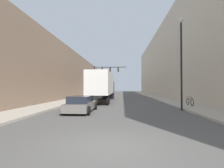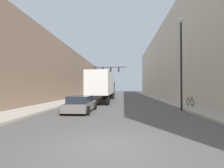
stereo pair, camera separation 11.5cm
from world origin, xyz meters
The scene contains 10 objects.
ground_plane centered at (0.00, 0.00, 0.00)m, with size 200.00×200.00×0.00m, color #565451.
sidewalk_right centered at (7.08, 30.00, 0.07)m, with size 2.96×80.00×0.15m.
sidewalk_left centered at (-7.08, 30.00, 0.07)m, with size 2.96×80.00×0.15m.
building_right centered at (11.56, 30.00, 7.67)m, with size 6.00×80.00×15.34m.
building_left centered at (-11.56, 30.00, 4.42)m, with size 6.00×80.00×8.83m.
semi_truck centered at (-2.34, 19.33, 2.18)m, with size 2.56×14.08×3.83m.
sedan_car centered at (-2.84, 7.99, 0.62)m, with size 2.02×4.50×1.28m.
traffic_signal_gantry centered at (-3.64, 30.36, 4.65)m, with size 6.79×0.35×6.50m.
street_lamp centered at (5.45, 9.47, 4.98)m, with size 0.44×0.44×7.92m.
parked_bicycle centered at (7.15, 12.16, 0.53)m, with size 0.44×1.82×0.86m.
Camera 2 is at (0.55, -5.67, 1.92)m, focal length 28.00 mm.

